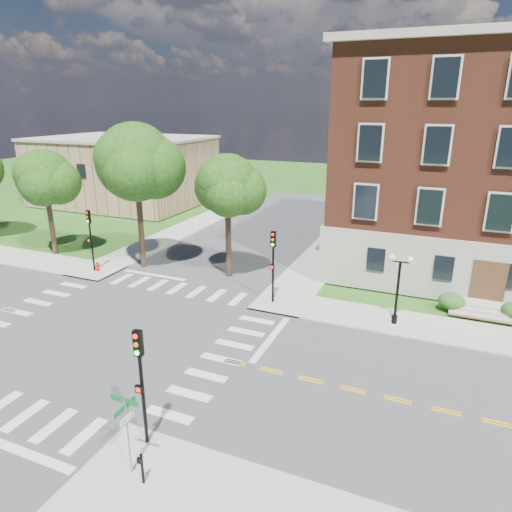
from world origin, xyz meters
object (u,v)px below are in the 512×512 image
at_px(traffic_signal_nw, 90,233).
at_px(fire_hydrant, 98,267).
at_px(traffic_signal_ne, 273,258).
at_px(push_button_post, 142,467).
at_px(twin_lamp_west, 398,286).
at_px(street_sign_pole, 127,421).
at_px(traffic_signal_se, 141,373).

distance_m(traffic_signal_nw, fire_hydrant, 2.74).
distance_m(traffic_signal_ne, push_button_post, 16.05).
height_order(twin_lamp_west, push_button_post, twin_lamp_west).
bearing_deg(traffic_signal_nw, traffic_signal_ne, -0.52).
xyz_separation_m(traffic_signal_ne, push_button_post, (1.26, -15.83, -2.39)).
bearing_deg(street_sign_pole, push_button_post, -21.34).
distance_m(traffic_signal_ne, twin_lamp_west, 7.78).
height_order(traffic_signal_se, twin_lamp_west, traffic_signal_se).
bearing_deg(street_sign_pole, traffic_signal_nw, 134.66).
distance_m(traffic_signal_ne, fire_hydrant, 14.88).
distance_m(traffic_signal_se, traffic_signal_nw, 20.75).
distance_m(twin_lamp_west, street_sign_pole, 17.09).
distance_m(traffic_signal_se, push_button_post, 3.14).
xyz_separation_m(traffic_signal_ne, street_sign_pole, (0.60, -15.57, -0.88)).
distance_m(twin_lamp_west, fire_hydrant, 22.47).
xyz_separation_m(street_sign_pole, push_button_post, (0.66, -0.26, -1.51)).
xyz_separation_m(traffic_signal_nw, fire_hydrant, (0.29, 0.06, -2.72)).
bearing_deg(traffic_signal_ne, twin_lamp_west, -0.32).
bearing_deg(traffic_signal_se, fire_hydrant, 136.00).
bearing_deg(push_button_post, traffic_signal_nw, 135.40).
bearing_deg(push_button_post, street_sign_pole, 158.66).
height_order(street_sign_pole, push_button_post, street_sign_pole).
relative_size(traffic_signal_nw, street_sign_pole, 1.55).
xyz_separation_m(traffic_signal_se, street_sign_pole, (0.42, -1.47, -0.88)).
relative_size(traffic_signal_nw, twin_lamp_west, 1.13).
distance_m(push_button_post, fire_hydrant, 22.57).
bearing_deg(traffic_signal_nw, traffic_signal_se, -43.31).
xyz_separation_m(twin_lamp_west, push_button_post, (-6.49, -15.78, -1.73)).
bearing_deg(traffic_signal_ne, push_button_post, -85.44).
relative_size(traffic_signal_se, twin_lamp_west, 1.13).
xyz_separation_m(traffic_signal_ne, traffic_signal_nw, (-14.92, 0.14, 0.00)).
distance_m(traffic_signal_nw, street_sign_pole, 22.09).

